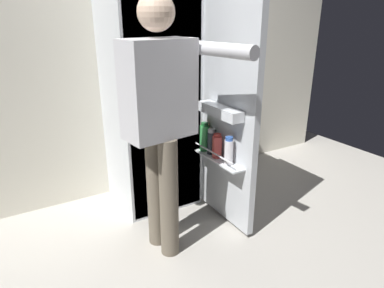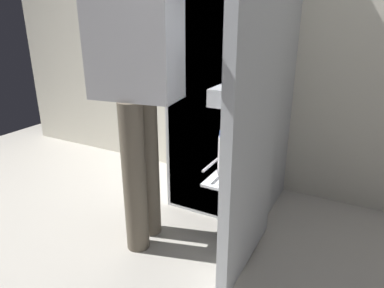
{
  "view_description": "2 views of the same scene",
  "coord_description": "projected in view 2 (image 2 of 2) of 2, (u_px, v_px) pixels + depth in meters",
  "views": [
    {
      "loc": [
        -1.05,
        -1.88,
        1.47
      ],
      "look_at": [
        0.06,
        -0.02,
        0.66
      ],
      "focal_mm": 31.75,
      "sensor_mm": 36.0,
      "label": 1
    },
    {
      "loc": [
        0.78,
        -1.43,
        1.17
      ],
      "look_at": [
        0.06,
        -0.1,
        0.61
      ],
      "focal_mm": 32.29,
      "sensor_mm": 36.0,
      "label": 2
    }
  ],
  "objects": [
    {
      "name": "refrigerator",
      "position": [
        234.0,
        66.0,
        2.01
      ],
      "size": [
        0.67,
        1.18,
        1.79
      ],
      "color": "silver",
      "rests_on": "ground_plane"
    },
    {
      "name": "kitchen_wall",
      "position": [
        255.0,
        9.0,
        2.24
      ],
      "size": [
        4.4,
        0.1,
        2.43
      ],
      "primitive_type": "cube",
      "color": "silver",
      "rests_on": "ground_plane"
    },
    {
      "name": "person",
      "position": [
        137.0,
        65.0,
        1.6
      ],
      "size": [
        0.59,
        0.68,
        1.6
      ],
      "color": "#665B4C",
      "rests_on": "ground_plane"
    },
    {
      "name": "ground_plane",
      "position": [
        191.0,
        238.0,
        1.94
      ],
      "size": [
        5.16,
        5.16,
        0.0
      ],
      "primitive_type": "plane",
      "color": "#B7B2A8"
    }
  ]
}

